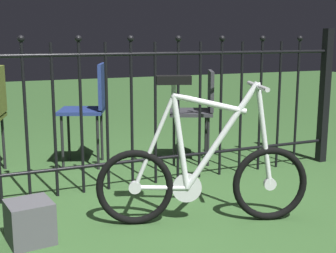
% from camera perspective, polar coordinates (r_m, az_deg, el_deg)
% --- Properties ---
extents(ground_plane, '(20.00, 20.00, 0.00)m').
position_cam_1_polar(ground_plane, '(2.88, -0.06, -11.77)').
color(ground_plane, '#33582B').
extents(iron_fence, '(3.77, 0.07, 1.19)m').
position_cam_1_polar(iron_fence, '(3.38, -6.06, 2.11)').
color(iron_fence, black).
rests_on(iron_fence, ground).
extents(bicycle, '(1.23, 0.52, 0.90)m').
position_cam_1_polar(bicycle, '(2.79, 4.34, -5.80)').
color(bicycle, black).
rests_on(bicycle, ground).
extents(chair_navy, '(0.49, 0.49, 0.89)m').
position_cam_1_polar(chair_navy, '(4.05, -9.57, 2.85)').
color(chair_navy, black).
rests_on(chair_navy, ground).
extents(chair_charcoal, '(0.49, 0.49, 0.82)m').
position_cam_1_polar(chair_charcoal, '(4.12, 3.85, 2.52)').
color(chair_charcoal, black).
rests_on(chair_charcoal, ground).
extents(display_crate, '(0.26, 0.26, 0.23)m').
position_cam_1_polar(display_crate, '(2.69, -16.72, -11.23)').
color(display_crate, '#4C4C51').
rests_on(display_crate, ground).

